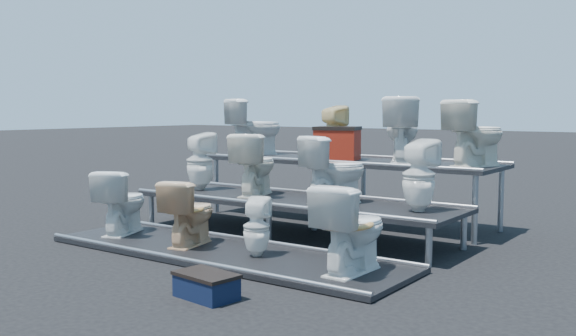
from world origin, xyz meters
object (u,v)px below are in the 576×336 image
Objects in this scene: toilet_8 at (255,127)px; toilet_10 at (401,130)px; toilet_2 at (257,227)px; toilet_11 at (476,133)px; toilet_1 at (190,212)px; toilet_6 at (335,170)px; red_crate at (337,145)px; toilet_4 at (200,161)px; toilet_3 at (352,228)px; toilet_5 at (255,164)px; step_stool at (206,287)px; toilet_0 at (122,202)px; toilet_9 at (333,132)px; toilet_7 at (419,175)px.

toilet_8 is 2.43m from toilet_10.
toilet_2 is 0.75× the size of toilet_11.
toilet_6 reaches higher than toilet_1.
toilet_4 is at bearing -157.14° from red_crate.
toilet_5 is at bearing -29.39° from toilet_3.
toilet_4 is 3.61m from toilet_11.
toilet_11 is (0.22, 2.60, 0.79)m from toilet_3.
toilet_0 is at bearing 161.21° from step_stool.
toilet_8 is (-3.20, 2.60, 0.81)m from toilet_3.
toilet_10 reaches higher than toilet_6.
toilet_1 is 0.92× the size of toilet_6.
toilet_8 is 1.49× the size of red_crate.
toilet_8 reaches higher than step_stool.
toilet_11 is (1.33, 2.60, 0.90)m from toilet_2.
toilet_9 is at bearing 128.10° from red_crate.
step_stool is (-0.73, -2.53, -0.76)m from toilet_7.
toilet_6 reaches higher than toilet_4.
toilet_8 is 0.99× the size of toilet_10.
toilet_6 is 2.61m from toilet_8.
toilet_7 reaches higher than toilet_2.
toilet_11 reaches higher than toilet_0.
red_crate reaches higher than toilet_1.
toilet_5 is 1.19m from toilet_6.
toilet_9 reaches higher than toilet_6.
red_crate is at bearing -17.86° from toilet_10.
toilet_1 is at bearing 40.75° from toilet_7.
toilet_9 reaches higher than toilet_7.
toilet_3 is at bearing -73.27° from red_crate.
toilet_11 is (2.27, 2.60, 0.84)m from toilet_1.
toilet_2 is 2.78m from toilet_10.
toilet_2 is at bearing 153.08° from toilet_8.
step_stool is (1.01, -3.74, -0.97)m from red_crate.
toilet_1 is 0.97× the size of toilet_9.
toilet_7 is (2.23, 0.00, -0.01)m from toilet_5.
red_crate reaches higher than toilet_6.
toilet_10 reaches higher than toilet_0.
toilet_2 is 2.44m from toilet_4.
toilet_8 is at bearing -72.58° from toilet_4.
toilet_7 is (3.24, 1.30, 0.40)m from toilet_0.
toilet_9 is (1.30, 1.30, 0.38)m from toilet_4.
toilet_7 reaches higher than toilet_0.
toilet_0 is 1.69m from toilet_5.
toilet_5 is 1.02× the size of toilet_7.
toilet_8 is 1.05× the size of toilet_11.
red_crate is at bearing -25.39° from toilet_7.
step_stool is at bearing 147.96° from toilet_4.
toilet_8 reaches higher than toilet_9.
toilet_6 reaches higher than toilet_2.
toilet_5 is at bearing 19.09° from toilet_10.
toilet_0 reaches higher than toilet_1.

